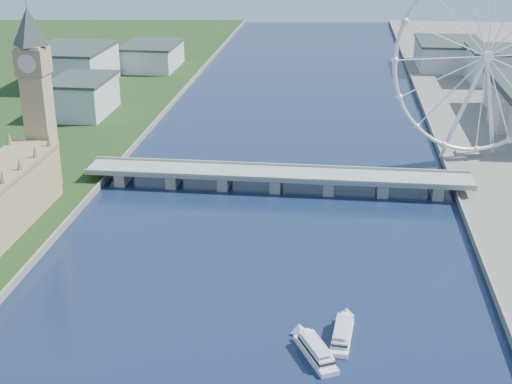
# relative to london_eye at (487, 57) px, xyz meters

# --- Properties ---
(big_ben) EXTENTS (20.02, 20.02, 110.00)m
(big_ben) POSITION_rel_london_eye_xyz_m (-247.98, -77.08, -0.95)
(big_ben) COLOR tan
(big_ben) RESTS_ON ground
(westminster_bridge) EXTENTS (220.00, 22.00, 9.50)m
(westminster_bridge) POSITION_rel_london_eye_xyz_m (-119.98, -55.08, -60.89)
(westminster_bridge) COLOR gray
(westminster_bridge) RESTS_ON ground
(london_eye) EXTENTS (113.60, 39.12, 124.30)m
(london_eye) POSITION_rel_london_eye_xyz_m (0.00, 0.00, 0.00)
(london_eye) COLOR silver
(london_eye) RESTS_ON ground
(city_skyline) EXTENTS (505.00, 280.00, 32.00)m
(city_skyline) POSITION_rel_london_eye_xyz_m (-80.75, 205.00, -50.56)
(city_skyline) COLOR beige
(city_skyline) RESTS_ON ground
(tour_boat_near) EXTENTS (19.19, 28.92, 6.32)m
(tour_boat_near) POSITION_rel_london_eye_xyz_m (-91.10, -218.85, -67.52)
(tour_boat_near) COLOR silver
(tour_boat_near) RESTS_ON ground
(tour_boat_far) EXTENTS (9.99, 28.97, 6.26)m
(tour_boat_far) POSITION_rel_london_eye_xyz_m (-81.75, -206.29, -67.52)
(tour_boat_far) COLOR silver
(tour_boat_far) RESTS_ON ground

